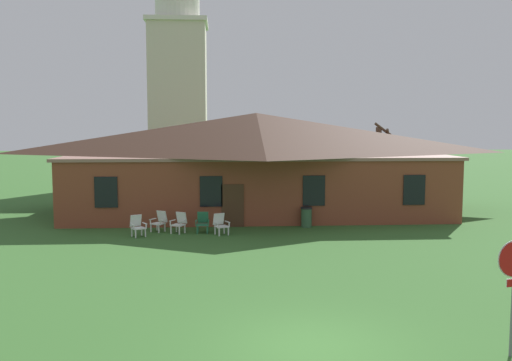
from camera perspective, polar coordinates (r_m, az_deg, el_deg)
The scene contains 10 objects.
ground_plane at distance 12.94m, azimuth 5.89°, elevation -16.75°, with size 200.00×200.00×0.00m, color #336028.
brick_building at distance 31.81m, azimuth 0.03°, elevation 1.99°, with size 20.97×10.40×5.67m.
dome_tower at distance 49.11m, azimuth -8.04°, elevation 10.37°, with size 5.18×5.18×19.65m.
lawn_chair_by_porch at distance 25.29m, azimuth -12.17°, elevation -4.55°, with size 0.83×0.86×0.96m.
lawn_chair_near_door at distance 26.27m, azimuth -9.96°, elevation -4.13°, with size 0.84×0.87×0.96m.
lawn_chair_left_end at distance 25.75m, azimuth -7.94°, elevation -4.29°, with size 0.83×0.86×0.96m.
lawn_chair_middle at distance 25.70m, azimuth -5.54°, elevation -4.29°, with size 0.66×0.69×0.96m.
lawn_chair_right_end at distance 25.19m, azimuth -3.70°, elevation -4.47°, with size 0.80×0.84×0.96m.
bare_tree_beside_building at distance 34.79m, azimuth 12.60°, elevation 1.91°, with size 1.67×1.67×5.14m.
trash_bin at distance 27.07m, azimuth 5.23°, elevation -3.78°, with size 0.56×0.56×0.98m.
Camera 1 is at (-2.02, -11.79, 4.93)m, focal length 38.66 mm.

